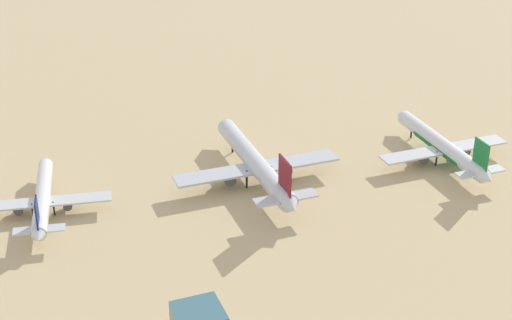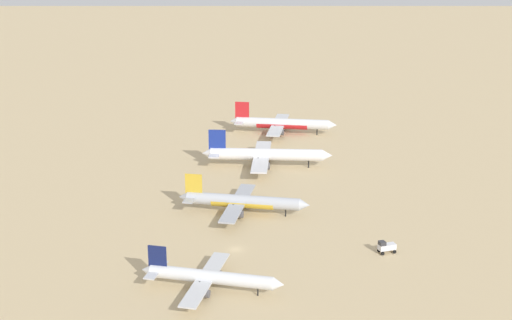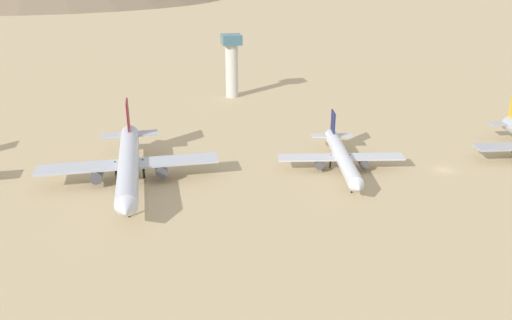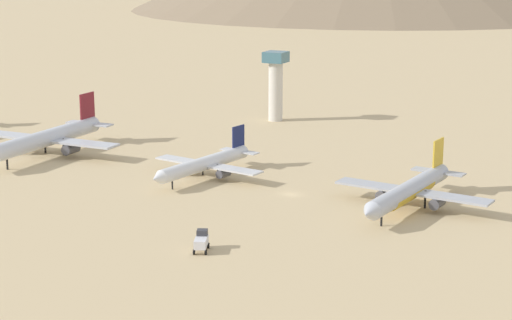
{
  "view_description": "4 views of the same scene",
  "coord_description": "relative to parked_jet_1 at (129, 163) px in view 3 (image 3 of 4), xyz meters",
  "views": [
    {
      "loc": [
        -175.99,
        -13.97,
        97.01
      ],
      "look_at": [
        -7.1,
        -78.77,
        5.18
      ],
      "focal_mm": 56.35,
      "sensor_mm": 36.0,
      "label": 1
    },
    {
      "loc": [
        14.95,
        -190.23,
        88.59
      ],
      "look_at": [
        2.45,
        79.12,
        3.36
      ],
      "focal_mm": 48.55,
      "sensor_mm": 36.0,
      "label": 2
    },
    {
      "loc": [
        109.19,
        -72.59,
        51.18
      ],
      "look_at": [
        -5.02,
        -47.92,
        4.79
      ],
      "focal_mm": 36.49,
      "sensor_mm": 36.0,
      "label": 3
    },
    {
      "loc": [
        190.84,
        78.47,
        58.37
      ],
      "look_at": [
        -6.39,
        -12.16,
        5.87
      ],
      "focal_mm": 62.5,
      "sensor_mm": 36.0,
      "label": 4
    }
  ],
  "objects": [
    {
      "name": "ground_plane",
      "position": [
        8.56,
        78.04,
        -5.12
      ],
      "size": [
        1800.0,
        1800.0,
        0.0
      ],
      "primitive_type": "plane",
      "color": "tan"
    },
    {
      "name": "control_tower",
      "position": [
        -75.02,
        37.72,
        8.26
      ],
      "size": [
        7.2,
        7.2,
        23.55
      ],
      "color": "beige",
      "rests_on": "ground"
    },
    {
      "name": "parked_jet_2",
      "position": [
        3.46,
        52.19,
        -1.29
      ],
      "size": [
        39.25,
        32.13,
        11.37
      ],
      "color": "silver",
      "rests_on": "ground"
    },
    {
      "name": "parked_jet_1",
      "position": [
        0.0,
        0.0,
        0.0
      ],
      "size": [
        52.58,
        42.59,
        15.2
      ],
      "color": "silver",
      "rests_on": "ground"
    }
  ]
}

